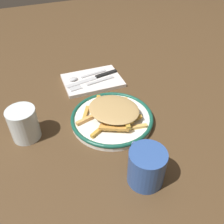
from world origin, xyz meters
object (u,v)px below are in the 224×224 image
(fries_heap, at_px, (114,112))
(knife, at_px, (97,77))
(water_glass, at_px, (24,124))
(fork, at_px, (92,83))
(napkin, at_px, (92,81))
(plate, at_px, (112,118))
(coffee_mug, at_px, (146,166))
(spoon, at_px, (81,77))

(fries_heap, xyz_separation_m, knife, (0.24, -0.03, -0.02))
(knife, distance_m, water_glass, 0.35)
(water_glass, bearing_deg, fork, -57.66)
(fries_heap, distance_m, water_glass, 0.26)
(napkin, xyz_separation_m, fork, (-0.03, 0.01, 0.01))
(napkin, distance_m, water_glass, 0.33)
(fork, bearing_deg, water_glass, 122.34)
(water_glass, bearing_deg, knife, -55.95)
(water_glass, bearing_deg, plate, -98.96)
(plate, bearing_deg, coffee_mug, 177.21)
(plate, height_order, coffee_mug, coffee_mug)
(napkin, distance_m, fork, 0.03)
(fries_heap, height_order, knife, fries_heap)
(water_glass, bearing_deg, fries_heap, -99.39)
(spoon, distance_m, water_glass, 0.32)
(plate, bearing_deg, fries_heap, -117.45)
(plate, height_order, napkin, plate)
(knife, bearing_deg, fork, 135.90)
(fork, distance_m, knife, 0.04)
(knife, xyz_separation_m, water_glass, (-0.19, 0.29, 0.03))
(napkin, distance_m, coffee_mug, 0.46)
(fries_heap, bearing_deg, plate, 62.55)
(napkin, xyz_separation_m, water_glass, (-0.19, 0.27, 0.04))
(knife, distance_m, spoon, 0.06)
(napkin, bearing_deg, water_glass, 125.50)
(coffee_mug, bearing_deg, water_glass, 42.41)
(napkin, relative_size, water_glass, 2.23)
(fork, relative_size, water_glass, 1.85)
(fork, distance_m, coffee_mug, 0.43)
(fries_heap, distance_m, fork, 0.21)
(coffee_mug, bearing_deg, fries_heap, -4.25)
(plate, xyz_separation_m, spoon, (0.26, 0.01, 0.00))
(plate, distance_m, napkin, 0.23)
(plate, distance_m, water_glass, 0.25)
(plate, height_order, fork, plate)
(fries_heap, distance_m, knife, 0.24)
(fork, bearing_deg, coffee_mug, 177.33)
(fries_heap, xyz_separation_m, water_glass, (0.04, 0.25, 0.01))
(fries_heap, distance_m, napkin, 0.24)
(fork, height_order, knife, knife)
(napkin, height_order, water_glass, water_glass)
(coffee_mug, bearing_deg, spoon, 0.34)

